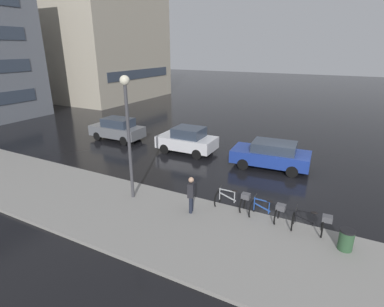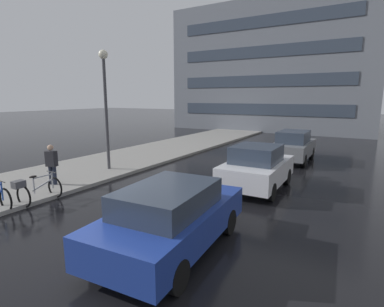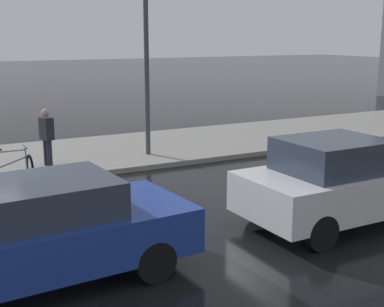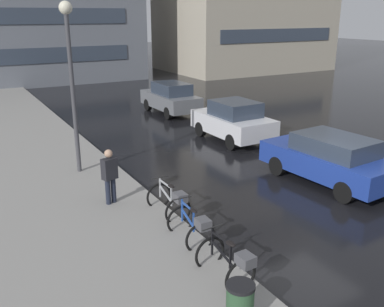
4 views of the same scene
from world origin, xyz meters
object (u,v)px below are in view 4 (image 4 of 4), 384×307
(bicycle_nearest, at_px, (229,262))
(pedestrian, at_px, (110,175))
(bicycle_second, at_px, (193,226))
(car_white, at_px, (233,121))
(car_blue, at_px, (330,158))
(car_grey, at_px, (171,98))
(streetlamp, at_px, (70,64))
(trash_bin, at_px, (240,307))
(bicycle_third, at_px, (171,201))

(bicycle_nearest, xyz_separation_m, pedestrian, (-0.81, 4.56, 0.46))
(bicycle_second, height_order, car_white, car_white)
(pedestrian, bearing_deg, bicycle_second, -72.22)
(bicycle_nearest, bearing_deg, bicycle_second, 85.67)
(bicycle_second, xyz_separation_m, car_white, (5.89, 6.80, 0.35))
(bicycle_nearest, height_order, car_blue, car_blue)
(car_blue, height_order, pedestrian, pedestrian)
(car_grey, height_order, streetlamp, streetlamp)
(bicycle_second, height_order, trash_bin, bicycle_second)
(car_white, xyz_separation_m, car_grey, (0.06, 5.95, -0.00))
(pedestrian, distance_m, streetlamp, 4.01)
(bicycle_second, distance_m, pedestrian, 3.10)
(bicycle_second, relative_size, streetlamp, 0.24)
(car_white, bearing_deg, pedestrian, -150.39)
(car_grey, xyz_separation_m, trash_bin, (-6.65, -15.55, -0.40))
(bicycle_second, relative_size, car_grey, 0.33)
(trash_bin, bearing_deg, bicycle_nearest, 63.77)
(bicycle_nearest, distance_m, car_white, 10.38)
(pedestrian, bearing_deg, streetlamp, 91.12)
(bicycle_second, bearing_deg, bicycle_third, 82.58)
(trash_bin, bearing_deg, pedestrian, 92.44)
(pedestrian, height_order, trash_bin, pedestrian)
(car_white, relative_size, trash_bin, 4.28)
(bicycle_third, bearing_deg, streetlamp, 105.23)
(car_white, xyz_separation_m, streetlamp, (-6.89, -0.92, 2.82))
(bicycle_second, bearing_deg, car_grey, 64.96)
(bicycle_third, relative_size, car_blue, 0.32)
(bicycle_third, xyz_separation_m, pedestrian, (-1.13, 1.41, 0.46))
(car_white, bearing_deg, trash_bin, -124.45)
(bicycle_nearest, height_order, car_white, car_white)
(car_white, height_order, car_grey, car_white)
(bicycle_second, height_order, car_grey, car_grey)
(bicycle_second, xyz_separation_m, car_grey, (5.96, 12.75, 0.35))
(bicycle_second, bearing_deg, car_blue, 12.60)
(bicycle_nearest, relative_size, car_grey, 0.34)
(bicycle_third, height_order, trash_bin, bicycle_third)
(car_blue, bearing_deg, streetlamp, 145.68)
(bicycle_nearest, distance_m, bicycle_third, 3.17)
(car_white, xyz_separation_m, pedestrian, (-6.83, -3.88, 0.11))
(car_blue, distance_m, trash_bin, 7.63)
(bicycle_nearest, bearing_deg, car_blue, 26.51)
(bicycle_nearest, height_order, bicycle_second, bicycle_nearest)
(bicycle_third, xyz_separation_m, trash_bin, (-0.89, -4.31, -0.05))
(car_white, height_order, pedestrian, car_white)
(car_blue, relative_size, trash_bin, 5.00)
(trash_bin, bearing_deg, bicycle_third, 78.32)
(car_grey, bearing_deg, pedestrian, -125.04)
(trash_bin, bearing_deg, car_grey, 66.85)
(streetlamp, xyz_separation_m, trash_bin, (0.30, -8.68, -3.22))
(streetlamp, bearing_deg, trash_bin, -88.01)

